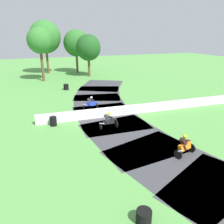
{
  "coord_description": "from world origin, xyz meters",
  "views": [
    {
      "loc": [
        -6.65,
        -18.28,
        7.46
      ],
      "look_at": [
        0.0,
        -1.28,
        0.9
      ],
      "focal_mm": 34.69,
      "sensor_mm": 36.0,
      "label": 1
    }
  ],
  "objects": [
    {
      "name": "motorcycle_trailing_orange",
      "position": [
        2.35,
        -8.37,
        0.65
      ],
      "size": [
        1.68,
        1.08,
        1.43
      ],
      "color": "black",
      "rests_on": "ground"
    },
    {
      "name": "tire_stack_near",
      "position": [
        -1.74,
        12.27,
        0.4
      ],
      "size": [
        0.71,
        0.71,
        0.8
      ],
      "color": "black",
      "rests_on": "ground"
    },
    {
      "name": "tree_far_left",
      "position": [
        3.16,
        26.56,
        5.82
      ],
      "size": [
        4.96,
        4.96,
        8.45
      ],
      "color": "brown",
      "rests_on": "ground"
    },
    {
      "name": "tire_stack_mid_a",
      "position": [
        -5.08,
        -0.33,
        0.4
      ],
      "size": [
        0.58,
        0.58,
        0.8
      ],
      "color": "black",
      "rests_on": "ground"
    },
    {
      "name": "tire_stack_mid_b",
      "position": [
        -2.86,
        -12.24,
        0.3
      ],
      "size": [
        0.66,
        0.66,
        0.6
      ],
      "color": "black",
      "rests_on": "ground"
    },
    {
      "name": "ground_plane",
      "position": [
        0.0,
        0.0,
        0.0
      ],
      "size": [
        120.0,
        120.0,
        0.0
      ],
      "primitive_type": "plane",
      "color": "#569947"
    },
    {
      "name": "motorcycle_chase_black",
      "position": [
        -0.75,
        -2.52,
        0.63
      ],
      "size": [
        1.7,
        0.91,
        1.42
      ],
      "color": "black",
      "rests_on": "ground"
    },
    {
      "name": "track_asphalt",
      "position": [
        1.47,
        -0.08,
        0.0
      ],
      "size": [
        11.55,
        36.21,
        0.01
      ],
      "color": "#3D3D42",
      "rests_on": "ground"
    },
    {
      "name": "motorcycle_lead_blue",
      "position": [
        -0.8,
        2.75,
        0.63
      ],
      "size": [
        1.72,
        1.04,
        1.43
      ],
      "color": "black",
      "rests_on": "ground"
    },
    {
      "name": "tree_behind_barrier",
      "position": [
        -4.18,
        19.92,
        6.52
      ],
      "size": [
        3.99,
        3.99,
        8.68
      ],
      "color": "brown",
      "rests_on": "ground"
    },
    {
      "name": "safety_barrier",
      "position": [
        5.15,
        -0.28,
        0.45
      ],
      "size": [
        23.4,
        1.59,
        0.9
      ],
      "primitive_type": "cube",
      "rotation": [
        0.0,
        0.0,
        4.66
      ],
      "color": "white",
      "rests_on": "ground"
    },
    {
      "name": "tree_mid_rise",
      "position": [
        -2.6,
        27.56,
        7.01
      ],
      "size": [
        5.88,
        5.88,
        10.11
      ],
      "color": "brown",
      "rests_on": "ground"
    },
    {
      "name": "tree_far_right",
      "position": [
        4.24,
        21.35,
        5.19
      ],
      "size": [
        4.46,
        4.46,
        7.55
      ],
      "color": "brown",
      "rests_on": "ground"
    }
  ]
}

